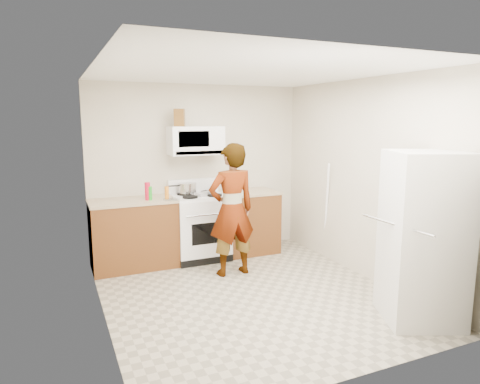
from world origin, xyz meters
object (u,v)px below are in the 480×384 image
gas_range (200,226)px  person (232,210)px  fridge (423,238)px  saucepan (187,188)px  microwave (195,141)px  kettle (240,185)px

gas_range → person: person is taller
fridge → saucepan: fridge is taller
microwave → kettle: bearing=1.8°
microwave → person: 1.25m
gas_range → saucepan: (-0.13, 0.13, 0.54)m
saucepan → kettle: bearing=1.2°
microwave → kettle: (0.71, 0.02, -0.68)m
kettle → saucepan: 0.84m
kettle → saucepan: (-0.84, -0.02, 0.01)m
gas_range → person: 0.88m
fridge → kettle: fridge is taller
kettle → microwave: bearing=-179.9°
microwave → saucepan: 0.69m
microwave → kettle: size_ratio=4.68×
kettle → saucepan: kettle is taller
fridge → kettle: 2.96m
fridge → saucepan: size_ratio=6.79×
saucepan → gas_range: bearing=-44.7°
gas_range → fridge: 3.09m
kettle → saucepan: size_ratio=0.65×
microwave → fridge: (1.41, -2.85, -0.85)m
person → microwave: bearing=-81.1°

